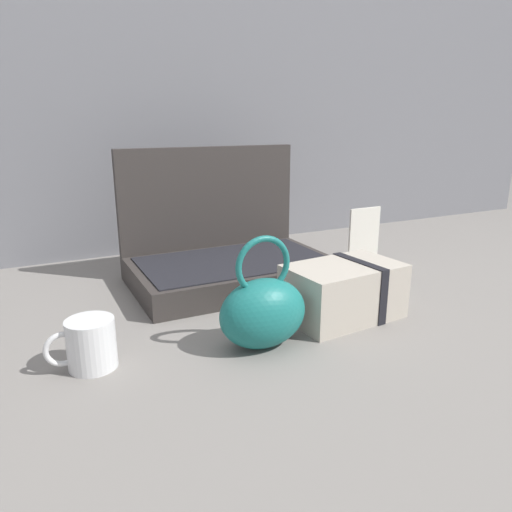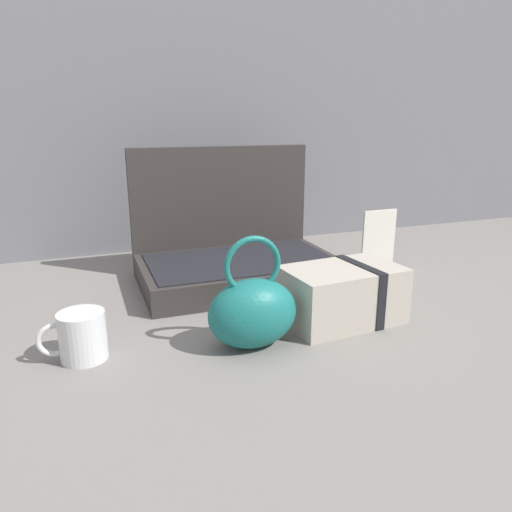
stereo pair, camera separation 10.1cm
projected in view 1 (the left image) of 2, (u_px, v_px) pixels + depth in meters
The scene contains 7 objects.
ground_plane at pixel (243, 307), 1.05m from camera, with size 6.00×6.00×0.00m, color slate.
back_wall at pixel (156, 9), 1.36m from camera, with size 3.20×0.06×1.40m, color slate.
open_suitcase at pixel (226, 253), 1.22m from camera, with size 0.49×0.32×0.33m.
teal_pouch_handbag at pixel (263, 311), 0.85m from camera, with size 0.17×0.11×0.21m.
cream_toiletry_bag at pixel (345, 291), 0.99m from camera, with size 0.24×0.16×0.12m.
coffee_mug at pixel (90, 344), 0.79m from camera, with size 0.11×0.08×0.09m.
info_card_left at pixel (364, 236), 1.34m from camera, with size 0.10×0.01×0.16m, color silver.
Camera 1 is at (-0.41, -0.89, 0.40)m, focal length 33.55 mm.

